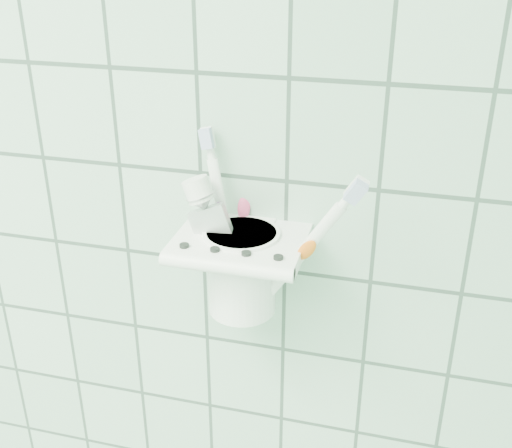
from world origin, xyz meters
TOP-DOWN VIEW (x-y plane):
  - holder_bracket at (0.64, 1.15)m, footprint 0.14×0.11m
  - cup at (0.64, 1.16)m, footprint 0.08×0.08m
  - toothbrush_pink at (0.64, 1.16)m, footprint 0.04×0.03m
  - toothbrush_blue at (0.63, 1.16)m, footprint 0.02×0.08m
  - toothbrush_orange at (0.66, 1.15)m, footprint 0.10×0.04m
  - toothpaste_tube at (0.64, 1.15)m, footprint 0.08×0.04m

SIDE VIEW (x-z plane):
  - cup at x=0.64m, z-range 1.23..1.32m
  - holder_bracket at x=0.64m, z-range 1.28..1.32m
  - toothpaste_tube at x=0.64m, z-range 1.24..1.40m
  - toothbrush_pink at x=0.64m, z-range 1.23..1.42m
  - toothbrush_blue at x=0.63m, z-range 1.23..1.43m
  - toothbrush_orange at x=0.66m, z-range 1.23..1.43m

